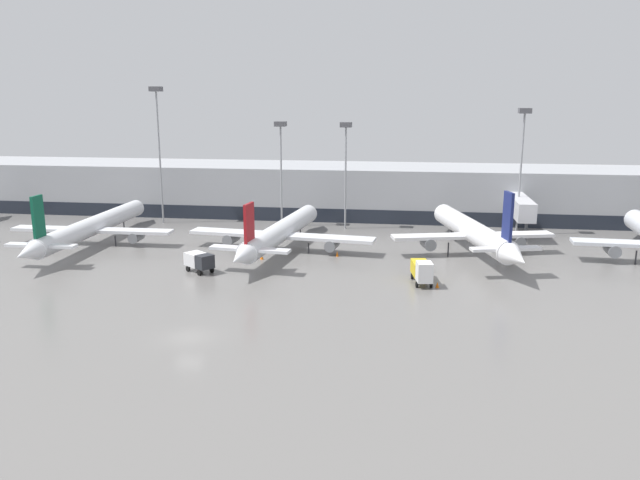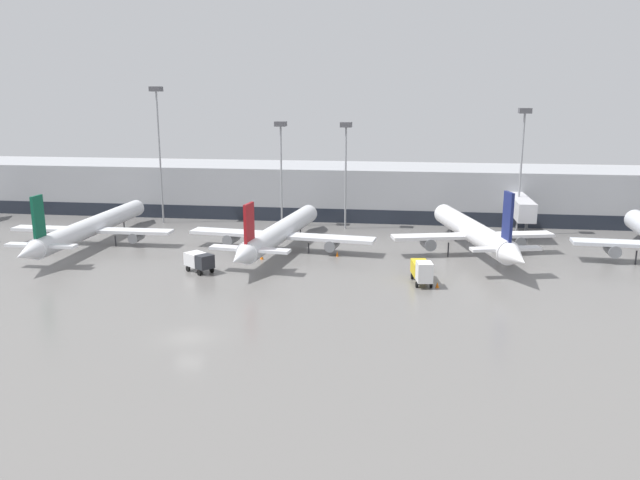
% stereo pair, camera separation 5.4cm
% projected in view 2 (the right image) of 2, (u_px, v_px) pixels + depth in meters
% --- Properties ---
extents(ground_plane, '(320.00, 320.00, 0.00)m').
position_uv_depth(ground_plane, '(188.00, 337.00, 56.17)').
color(ground_plane, slate).
extents(terminal_building, '(160.00, 28.77, 9.00)m').
position_uv_depth(terminal_building, '(304.00, 189.00, 114.89)').
color(terminal_building, '#9EA0A5').
rests_on(terminal_building, ground_plane).
extents(parked_jet_0, '(26.84, 34.76, 8.67)m').
position_uv_depth(parked_jet_0, '(280.00, 232.00, 87.30)').
color(parked_jet_0, silver).
rests_on(parked_jet_0, ground_plane).
extents(parked_jet_1, '(24.14, 37.22, 9.26)m').
position_uv_depth(parked_jet_1, '(92.00, 227.00, 90.99)').
color(parked_jet_1, silver).
rests_on(parked_jet_1, ground_plane).
extents(parked_jet_4, '(22.25, 32.98, 10.35)m').
position_uv_depth(parked_jet_4, '(473.00, 232.00, 84.80)').
color(parked_jet_4, white).
rests_on(parked_jet_4, ground_plane).
extents(service_truck_1, '(4.33, 3.96, 2.38)m').
position_uv_depth(service_truck_1, '(199.00, 260.00, 76.80)').
color(service_truck_1, silver).
rests_on(service_truck_1, ground_plane).
extents(service_truck_2, '(2.56, 5.66, 2.93)m').
position_uv_depth(service_truck_2, '(422.00, 270.00, 72.00)').
color(service_truck_2, gold).
rests_on(service_truck_2, ground_plane).
extents(traffic_cone_0, '(0.42, 0.42, 0.64)m').
position_uv_depth(traffic_cone_0, '(437.00, 285.00, 70.72)').
color(traffic_cone_0, orange).
rests_on(traffic_cone_0, ground_plane).
extents(traffic_cone_1, '(0.50, 0.50, 0.57)m').
position_uv_depth(traffic_cone_1, '(262.00, 257.00, 83.09)').
color(traffic_cone_1, orange).
rests_on(traffic_cone_1, ground_plane).
extents(traffic_cone_3, '(0.40, 0.40, 0.78)m').
position_uv_depth(traffic_cone_3, '(337.00, 254.00, 84.53)').
color(traffic_cone_3, orange).
rests_on(traffic_cone_3, ground_plane).
extents(apron_light_mast_0, '(1.80, 1.80, 17.27)m').
position_uv_depth(apron_light_mast_0, '(281.00, 143.00, 101.51)').
color(apron_light_mast_0, gray).
rests_on(apron_light_mast_0, ground_plane).
extents(apron_light_mast_1, '(1.80, 1.80, 22.80)m').
position_uv_depth(apron_light_mast_1, '(158.00, 120.00, 103.49)').
color(apron_light_mast_1, gray).
rests_on(apron_light_mast_1, ground_plane).
extents(apron_light_mast_2, '(1.80, 1.80, 19.50)m').
position_uv_depth(apron_light_mast_2, '(523.00, 136.00, 94.65)').
color(apron_light_mast_2, gray).
rests_on(apron_light_mast_2, ground_plane).
extents(apron_light_mast_3, '(1.80, 1.80, 17.23)m').
position_uv_depth(apron_light_mast_3, '(346.00, 145.00, 99.53)').
color(apron_light_mast_3, gray).
rests_on(apron_light_mast_3, ground_plane).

